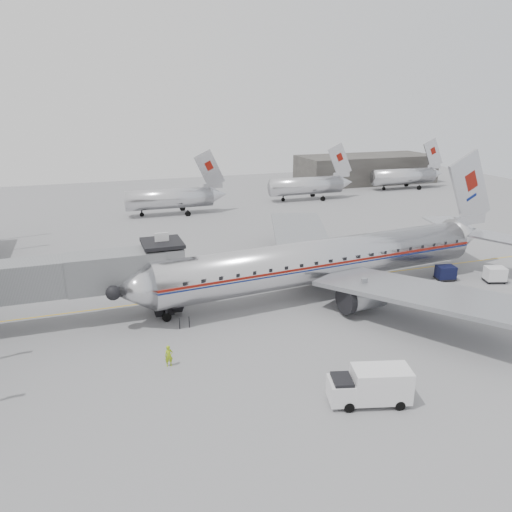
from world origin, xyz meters
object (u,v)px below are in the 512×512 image
Objects in this scene: airliner at (330,259)px; baggage_cart_navy at (446,273)px; baggage_cart_white at (495,274)px; ramp_worker at (169,356)px; service_van at (371,385)px.

baggage_cart_navy is at bearing -10.65° from airliner.
baggage_cart_white is (4.38, -2.19, 0.05)m from baggage_cart_navy.
ramp_worker is (-17.25, -9.08, -2.52)m from airliner.
baggage_cart_navy is 0.90× the size of baggage_cart_white.
service_van is at bearing -38.14° from ramp_worker.
baggage_cart_white is (17.29, -3.27, -2.45)m from airliner.
service_van is 27.59m from baggage_cart_white.
service_van is at bearing -127.92° from baggage_cart_navy.
baggage_cart_navy is (19.17, 16.56, -0.43)m from service_van.
airliner is 26.62× the size of ramp_worker.
airliner is 19.66m from ramp_worker.
service_van reaches higher than baggage_cart_navy.
ramp_worker reaches higher than baggage_cart_navy.
service_van is 25.34m from baggage_cart_navy.
baggage_cart_navy is 1.39× the size of ramp_worker.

